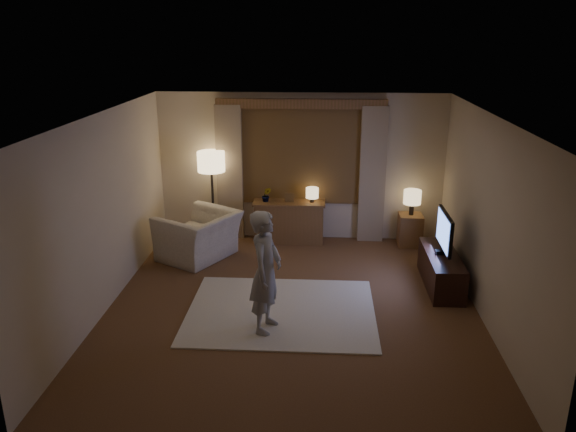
# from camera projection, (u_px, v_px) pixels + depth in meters

# --- Properties ---
(room) EXTENTS (5.04, 5.54, 2.64)m
(room) POSITION_uv_depth(u_px,v_px,m) (294.00, 203.00, 7.73)
(room) COLOR brown
(room) RESTS_ON ground
(rug) EXTENTS (2.50, 2.00, 0.02)m
(rug) POSITION_uv_depth(u_px,v_px,m) (281.00, 311.00, 7.54)
(rug) COLOR beige
(rug) RESTS_ON floor
(sideboard) EXTENTS (1.20, 0.40, 0.70)m
(sideboard) POSITION_uv_depth(u_px,v_px,m) (289.00, 223.00, 9.94)
(sideboard) COLOR brown
(sideboard) RESTS_ON floor
(picture_frame) EXTENTS (0.16, 0.02, 0.20)m
(picture_frame) POSITION_uv_depth(u_px,v_px,m) (289.00, 198.00, 9.80)
(picture_frame) COLOR brown
(picture_frame) RESTS_ON sideboard
(plant) EXTENTS (0.17, 0.13, 0.30)m
(plant) POSITION_uv_depth(u_px,v_px,m) (266.00, 195.00, 9.81)
(plant) COLOR #999999
(plant) RESTS_ON sideboard
(table_lamp_sideboard) EXTENTS (0.22, 0.22, 0.30)m
(table_lamp_sideboard) POSITION_uv_depth(u_px,v_px,m) (312.00, 194.00, 9.75)
(table_lamp_sideboard) COLOR black
(table_lamp_sideboard) RESTS_ON sideboard
(floor_lamp) EXTENTS (0.47, 0.47, 1.62)m
(floor_lamp) POSITION_uv_depth(u_px,v_px,m) (211.00, 167.00, 9.66)
(floor_lamp) COLOR black
(floor_lamp) RESTS_ON floor
(armchair) EXTENTS (1.47, 1.53, 0.76)m
(armchair) POSITION_uv_depth(u_px,v_px,m) (199.00, 236.00, 9.22)
(armchair) COLOR beige
(armchair) RESTS_ON floor
(side_table) EXTENTS (0.40, 0.40, 0.56)m
(side_table) POSITION_uv_depth(u_px,v_px,m) (410.00, 230.00, 9.80)
(side_table) COLOR brown
(side_table) RESTS_ON floor
(table_lamp_side) EXTENTS (0.30, 0.30, 0.44)m
(table_lamp_side) POSITION_uv_depth(u_px,v_px,m) (412.00, 198.00, 9.61)
(table_lamp_side) COLOR black
(table_lamp_side) RESTS_ON side_table
(tv_stand) EXTENTS (0.45, 1.40, 0.50)m
(tv_stand) POSITION_uv_depth(u_px,v_px,m) (441.00, 270.00, 8.24)
(tv_stand) COLOR black
(tv_stand) RESTS_ON floor
(tv) EXTENTS (0.21, 0.87, 0.63)m
(tv) POSITION_uv_depth(u_px,v_px,m) (445.00, 232.00, 8.06)
(tv) COLOR black
(tv) RESTS_ON tv_stand
(person) EXTENTS (0.50, 0.64, 1.56)m
(person) POSITION_uv_depth(u_px,v_px,m) (266.00, 272.00, 6.84)
(person) COLOR gray
(person) RESTS_ON rug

